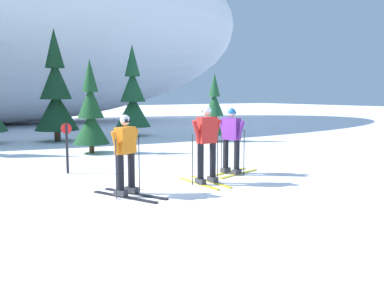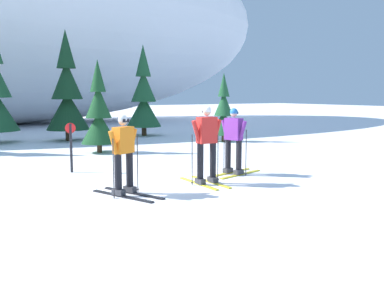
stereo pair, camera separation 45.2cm
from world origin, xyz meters
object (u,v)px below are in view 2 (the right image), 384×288
object	(u,v)px
skier_orange_jacket	(124,153)
pine_tree_center_right	(67,95)
skier_red_jacket	(207,143)
trail_marker_post	(71,144)
pine_tree_center_left	(99,114)
pine_tree_right	(144,98)
skier_purple_jacket	(234,140)
pine_tree_far_right	(224,113)

from	to	relation	value
skier_orange_jacket	pine_tree_center_right	xyz separation A→B (m)	(1.79, 10.93, 1.19)
skier_red_jacket	trail_marker_post	xyz separation A→B (m)	(-2.30, 3.15, -0.22)
skier_orange_jacket	pine_tree_center_left	size ratio (longest dim) A/B	0.52
skier_orange_jacket	pine_tree_right	size ratio (longest dim) A/B	0.38
pine_tree_center_left	pine_tree_center_right	world-z (taller)	pine_tree_center_right
skier_purple_jacket	pine_tree_center_right	size ratio (longest dim) A/B	0.35
pine_tree_center_right	trail_marker_post	distance (m)	8.17
skier_purple_jacket	pine_tree_center_left	bearing A→B (deg)	105.39
skier_purple_jacket	pine_tree_far_right	size ratio (longest dim) A/B	0.58
skier_orange_jacket	pine_tree_right	distance (m)	12.64
skier_purple_jacket	pine_tree_center_right	distance (m)	10.52
skier_orange_jacket	trail_marker_post	size ratio (longest dim) A/B	1.29
skier_red_jacket	trail_marker_post	size ratio (longest dim) A/B	1.37
skier_purple_jacket	skier_orange_jacket	bearing A→B (deg)	-170.04
pine_tree_center_right	pine_tree_far_right	distance (m)	7.07
skier_purple_jacket	skier_red_jacket	size ratio (longest dim) A/B	0.95
skier_orange_jacket	pine_tree_far_right	distance (m)	10.33
skier_purple_jacket	pine_tree_center_left	xyz separation A→B (m)	(-1.62, 5.88, 0.47)
pine_tree_right	trail_marker_post	xyz separation A→B (m)	(-5.95, -8.11, -1.14)
pine_tree_center_right	pine_tree_right	xyz separation A→B (m)	(3.91, 0.31, -0.17)
trail_marker_post	skier_orange_jacket	bearing A→B (deg)	-85.52
skier_orange_jacket	pine_tree_right	xyz separation A→B (m)	(5.70, 11.24, 1.02)
pine_tree_right	trail_marker_post	size ratio (longest dim) A/B	3.38
skier_red_jacket	pine_tree_center_right	bearing A→B (deg)	91.38
skier_purple_jacket	trail_marker_post	xyz separation A→B (m)	(-3.56, 2.54, -0.16)
pine_tree_right	skier_orange_jacket	bearing A→B (deg)	-116.91
pine_tree_center_left	pine_tree_right	xyz separation A→B (m)	(4.01, 4.77, 0.51)
skier_orange_jacket	pine_tree_center_right	size ratio (longest dim) A/B	0.35
skier_orange_jacket	skier_red_jacket	xyz separation A→B (m)	(2.06, -0.03, 0.10)
pine_tree_center_left	trail_marker_post	distance (m)	3.91
pine_tree_far_right	trail_marker_post	world-z (taller)	pine_tree_far_right
skier_red_jacket	pine_tree_center_left	distance (m)	6.51
skier_orange_jacket	trail_marker_post	world-z (taller)	skier_orange_jacket
skier_red_jacket	pine_tree_far_right	distance (m)	8.95
skier_purple_jacket	skier_red_jacket	world-z (taller)	skier_red_jacket
pine_tree_center_right	trail_marker_post	bearing A→B (deg)	-104.63
pine_tree_right	pine_tree_far_right	size ratio (longest dim) A/B	1.50
pine_tree_center_right	pine_tree_far_right	size ratio (longest dim) A/B	1.63
pine_tree_center_left	pine_tree_far_right	size ratio (longest dim) A/B	1.10
skier_purple_jacket	trail_marker_post	world-z (taller)	skier_purple_jacket
trail_marker_post	pine_tree_center_left	bearing A→B (deg)	59.84
pine_tree_center_right	pine_tree_far_right	world-z (taller)	pine_tree_center_right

